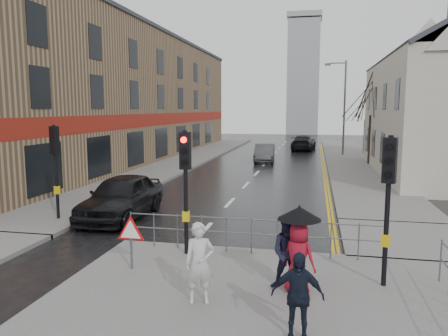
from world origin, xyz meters
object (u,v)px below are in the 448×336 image
at_px(pedestrian_d, 297,296).
at_px(car_mid, 265,153).
at_px(pedestrian_a, 199,263).
at_px(pedestrian_b, 289,253).
at_px(car_parked, 122,197).
at_px(pedestrian_with_umbrella, 299,244).

xyz_separation_m(pedestrian_d, car_mid, (-3.59, 26.56, -0.23)).
xyz_separation_m(pedestrian_a, pedestrian_b, (1.76, 1.02, -0.01)).
bearing_deg(car_mid, pedestrian_d, -85.91).
distance_m(pedestrian_b, pedestrian_d, 2.10).
height_order(pedestrian_b, car_parked, pedestrian_b).
height_order(pedestrian_b, pedestrian_with_umbrella, pedestrian_with_umbrella).
bearing_deg(pedestrian_b, pedestrian_a, -147.32).
height_order(car_parked, car_mid, car_parked).
height_order(pedestrian_b, car_mid, pedestrian_b).
height_order(pedestrian_a, car_mid, pedestrian_a).
relative_size(car_parked, car_mid, 1.15).
bearing_deg(pedestrian_with_umbrella, car_parked, 139.54).
bearing_deg(pedestrian_d, car_mid, 95.79).
height_order(pedestrian_a, car_parked, pedestrian_a).
relative_size(pedestrian_d, car_mid, 0.37).
bearing_deg(pedestrian_d, pedestrian_a, 150.34).
height_order(pedestrian_a, pedestrian_d, pedestrian_a).
distance_m(car_parked, car_mid, 19.11).
bearing_deg(car_parked, pedestrian_with_umbrella, -40.90).
relative_size(pedestrian_b, pedestrian_d, 1.07).
bearing_deg(pedestrian_b, car_mid, 100.39).
xyz_separation_m(car_parked, car_mid, (3.25, 18.83, -0.13)).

